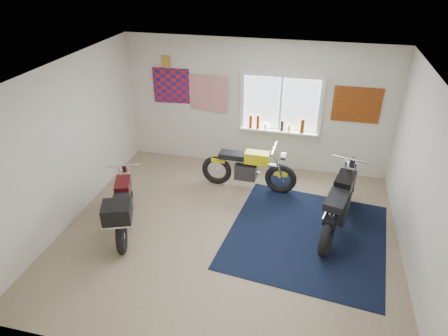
% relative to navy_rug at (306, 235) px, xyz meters
% --- Properties ---
extents(ground, '(5.50, 5.50, 0.00)m').
position_rel_navy_rug_xyz_m(ground, '(-1.28, -0.24, -0.01)').
color(ground, '#9E896B').
rests_on(ground, ground).
extents(room_shell, '(5.50, 5.50, 5.50)m').
position_rel_navy_rug_xyz_m(room_shell, '(-1.28, -0.24, 1.63)').
color(room_shell, white).
rests_on(room_shell, ground).
extents(navy_rug, '(2.78, 2.87, 0.01)m').
position_rel_navy_rug_xyz_m(navy_rug, '(0.00, 0.00, 0.00)').
color(navy_rug, black).
rests_on(navy_rug, ground).
extents(window_assembly, '(1.66, 0.17, 1.26)m').
position_rel_navy_rug_xyz_m(window_assembly, '(-0.78, 2.23, 1.36)').
color(window_assembly, white).
rests_on(window_assembly, room_shell).
extents(oil_bottles, '(1.14, 0.09, 0.30)m').
position_rel_navy_rug_xyz_m(oil_bottles, '(-0.82, 2.16, 1.03)').
color(oil_bottles, maroon).
rests_on(oil_bottles, window_assembly).
extents(flag_display, '(1.60, 0.10, 1.17)m').
position_rel_navy_rug_xyz_m(flag_display, '(-3.18, 2.24, 2.14)').
color(flag_display, red).
rests_on(flag_display, room_shell).
extents(triumph_poster, '(0.90, 0.03, 0.70)m').
position_rel_navy_rug_xyz_m(triumph_poster, '(0.67, 2.24, 1.54)').
color(triumph_poster, '#A54C14').
rests_on(triumph_poster, room_shell).
extents(yellow_triumph, '(1.90, 0.57, 0.96)m').
position_rel_navy_rug_xyz_m(yellow_triumph, '(-1.24, 1.26, 0.41)').
color(yellow_triumph, black).
rests_on(yellow_triumph, ground).
extents(black_chrome_bike, '(0.77, 2.10, 1.09)m').
position_rel_navy_rug_xyz_m(black_chrome_bike, '(0.47, 0.33, 0.47)').
color(black_chrome_bike, black).
rests_on(black_chrome_bike, navy_rug).
extents(maroon_tourer, '(0.96, 1.83, 0.95)m').
position_rel_navy_rug_xyz_m(maroon_tourer, '(-2.97, -0.59, 0.49)').
color(maroon_tourer, black).
rests_on(maroon_tourer, ground).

